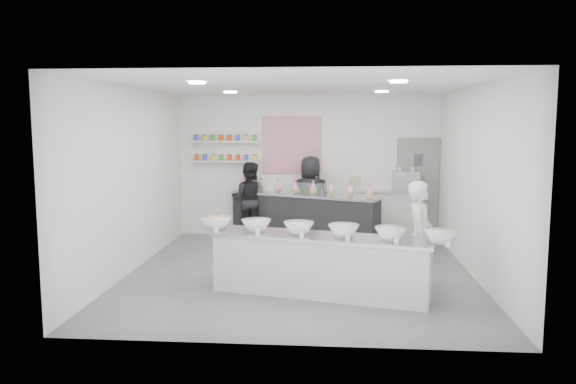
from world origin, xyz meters
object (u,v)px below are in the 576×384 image
object	(u,v)px
espresso_ledge	(382,215)
staff_left	(249,200)
prep_counter	(321,265)
staff_right	(311,197)
woman_prep	(420,236)
espresso_machine	(406,182)
back_bar	(304,218)

from	to	relation	value
espresso_ledge	staff_left	size ratio (longest dim) A/B	0.84
prep_counter	staff_right	distance (m)	3.85
woman_prep	staff_right	size ratio (longest dim) A/B	0.92
staff_right	woman_prep	bearing A→B (deg)	121.09
espresso_machine	woman_prep	xyz separation A→B (m)	(-0.25, -3.60, -0.41)
staff_left	espresso_ledge	bearing A→B (deg)	-174.27
woman_prep	staff_left	world-z (taller)	staff_left
prep_counter	espresso_machine	size ratio (longest dim) A/B	5.87
back_bar	staff_left	world-z (taller)	staff_left
woman_prep	espresso_machine	bearing A→B (deg)	9.92
prep_counter	espresso_ledge	size ratio (longest dim) A/B	2.31
back_bar	staff_right	distance (m)	0.47
espresso_machine	staff_right	distance (m)	2.00
espresso_ledge	espresso_machine	xyz separation A→B (m)	(0.48, 0.00, 0.71)
back_bar	espresso_ledge	world-z (taller)	espresso_ledge
espresso_ledge	staff_right	world-z (taller)	staff_right
prep_counter	espresso_machine	distance (m)	4.33
espresso_machine	woman_prep	bearing A→B (deg)	-93.98
woman_prep	staff_right	distance (m)	3.90
espresso_machine	woman_prep	size ratio (longest dim) A/B	0.33
woman_prep	staff_right	xyz separation A→B (m)	(-1.71, 3.50, 0.07)
back_bar	woman_prep	xyz separation A→B (m)	(1.84, -3.25, 0.31)
prep_counter	staff_right	world-z (taller)	staff_right
espresso_ledge	staff_left	bearing A→B (deg)	-177.85
prep_counter	staff_left	size ratio (longest dim) A/B	1.95
back_bar	staff_right	world-z (taller)	staff_right
espresso_machine	woman_prep	distance (m)	3.63
woman_prep	staff_left	distance (m)	4.61
staff_right	staff_left	bearing A→B (deg)	4.98
back_bar	staff_right	size ratio (longest dim) A/B	1.81
espresso_ledge	staff_right	bearing A→B (deg)	-175.98
espresso_ledge	woman_prep	world-z (taller)	woman_prep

